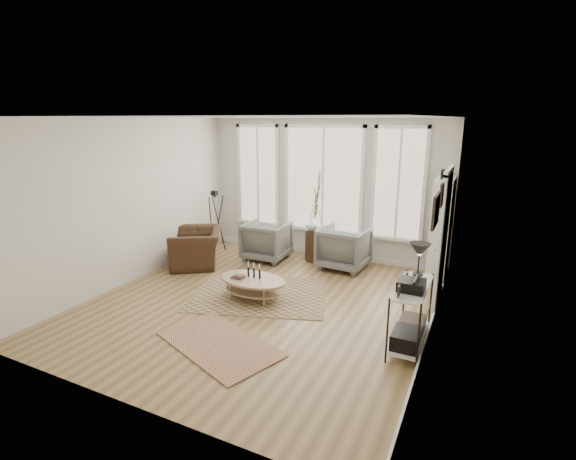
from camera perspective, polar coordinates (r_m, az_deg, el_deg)
The scene contains 17 objects.
room at distance 6.38m, azimuth -3.68°, elevation 1.81°, with size 5.50×5.54×2.90m.
bay_window at distance 8.76m, azimuth 4.83°, elevation 6.59°, with size 4.14×0.12×2.24m.
door at distance 6.79m, azimuth 20.47°, elevation -0.96°, with size 0.09×1.06×2.22m.
bookcase at distance 7.88m, azimuth 20.17°, elevation -0.07°, with size 0.31×0.85×2.06m.
low_shelf at distance 5.66m, azimuth 16.48°, elevation -10.38°, with size 0.38×1.08×1.30m.
wall_art at distance 5.24m, azimuth 19.75°, elevation 3.09°, with size 0.04×0.88×0.44m.
rug_main at distance 7.14m, azimuth -3.89°, elevation -8.76°, with size 2.22×1.66×0.01m, color brown.
rug_runner at distance 5.75m, azimuth -9.39°, elevation -15.13°, with size 1.67×0.93×0.01m, color brown.
coffee_table at distance 6.88m, azimuth -4.89°, elevation -7.25°, with size 1.17×0.77×0.53m.
armchair_left at distance 8.75m, azimuth -2.92°, elevation -1.46°, with size 0.86×0.89×0.81m, color slate.
armchair_right at distance 8.29m, azimuth 7.68°, elevation -2.42°, with size 0.89×0.92×0.83m, color slate.
side_table at distance 8.57m, azimuth 3.89°, elevation 1.62°, with size 0.45×0.45×1.88m.
vase at distance 8.50m, azimuth 3.23°, elevation 0.87°, with size 0.26×0.26×0.27m, color silver.
accent_chair at distance 8.61m, azimuth -12.44°, elevation -2.36°, with size 0.98×1.12×0.73m, color #372113.
tripod_camera at distance 9.38m, azimuth -9.84°, elevation 0.88°, with size 0.48×0.48×1.36m.
book_stack_near at distance 7.94m, azimuth 16.64°, elevation -6.28°, with size 0.21×0.26×0.17m, color maroon.
book_stack_far at distance 7.64m, azimuth 16.22°, elevation -7.17°, with size 0.19×0.24×0.15m, color maroon.
Camera 1 is at (3.07, -5.39, 2.88)m, focal length 26.00 mm.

